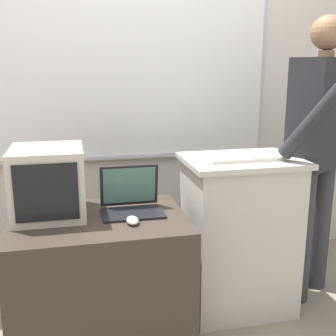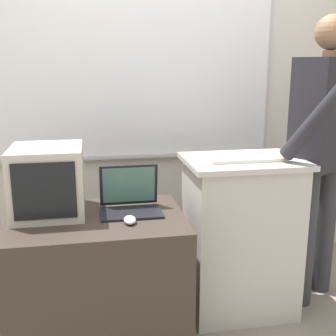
% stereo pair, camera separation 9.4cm
% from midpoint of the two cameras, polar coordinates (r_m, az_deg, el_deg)
% --- Properties ---
extents(back_wall, '(6.40, 0.17, 2.82)m').
position_cam_midpoint_polar(back_wall, '(3.12, -4.21, 12.55)').
color(back_wall, beige).
rests_on(back_wall, ground_plane).
extents(lectern_podium, '(0.67, 0.52, 0.95)m').
position_cam_midpoint_polar(lectern_podium, '(2.62, 8.54, -8.83)').
color(lectern_podium, '#BCB7AD').
rests_on(lectern_podium, ground_plane).
extents(side_desk, '(0.89, 0.64, 0.72)m').
position_cam_midpoint_polar(side_desk, '(2.33, -10.25, -15.02)').
color(side_desk, '#382D26').
rests_on(side_desk, ground_plane).
extents(person_presenter, '(0.62, 0.75, 1.76)m').
position_cam_midpoint_polar(person_presenter, '(2.72, 18.92, 3.54)').
color(person_presenter, '#333338').
rests_on(person_presenter, ground_plane).
extents(laptop, '(0.32, 0.25, 0.24)m').
position_cam_midpoint_polar(laptop, '(2.25, -6.26, -4.00)').
color(laptop, black).
rests_on(laptop, side_desk).
extents(wireless_keyboard, '(0.44, 0.12, 0.02)m').
position_cam_midpoint_polar(wireless_keyboard, '(2.41, 9.49, 1.24)').
color(wireless_keyboard, beige).
rests_on(wireless_keyboard, lectern_podium).
extents(computer_mouse_by_laptop, '(0.06, 0.10, 0.03)m').
position_cam_midpoint_polar(computer_mouse_by_laptop, '(2.08, -6.13, -7.09)').
color(computer_mouse_by_laptop, silver).
rests_on(computer_mouse_by_laptop, side_desk).
extents(crt_monitor, '(0.36, 0.39, 0.35)m').
position_cam_midpoint_polar(crt_monitor, '(2.24, -17.07, -1.83)').
color(crt_monitor, '#BCB7A8').
rests_on(crt_monitor, side_desk).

